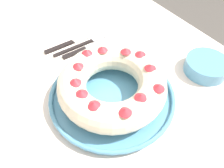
% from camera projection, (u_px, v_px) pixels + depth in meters
% --- Properties ---
extents(dining_table, '(1.59, 0.97, 0.77)m').
position_uv_depth(dining_table, '(106.00, 122.00, 0.67)').
color(dining_table, beige).
rests_on(dining_table, ground_plane).
extents(serving_dish, '(0.35, 0.35, 0.02)m').
position_uv_depth(serving_dish, '(112.00, 96.00, 0.61)').
color(serving_dish, '#518EB2').
rests_on(serving_dish, dining_table).
extents(bundt_cake, '(0.29, 0.29, 0.09)m').
position_uv_depth(bundt_cake, '(112.00, 84.00, 0.57)').
color(bundt_cake, beige).
rests_on(bundt_cake, serving_dish).
extents(fork, '(0.02, 0.21, 0.01)m').
position_uv_depth(fork, '(85.00, 43.00, 0.77)').
color(fork, black).
rests_on(fork, dining_table).
extents(serving_knife, '(0.02, 0.24, 0.01)m').
position_uv_depth(serving_knife, '(73.00, 42.00, 0.78)').
color(serving_knife, black).
rests_on(serving_knife, dining_table).
extents(cake_knife, '(0.02, 0.19, 0.01)m').
position_uv_depth(cake_knife, '(85.00, 49.00, 0.75)').
color(cake_knife, black).
rests_on(cake_knife, dining_table).
extents(side_bowl, '(0.13, 0.13, 0.04)m').
position_uv_depth(side_bowl, '(206.00, 66.00, 0.67)').
color(side_bowl, '#518EB2').
rests_on(side_bowl, dining_table).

